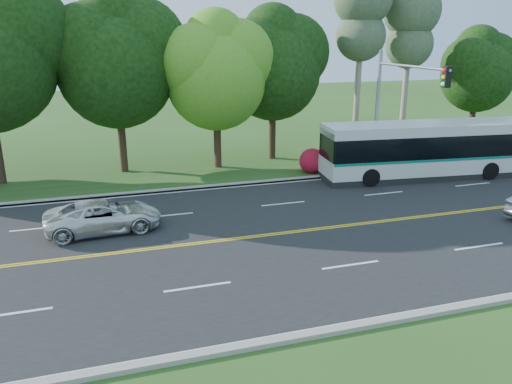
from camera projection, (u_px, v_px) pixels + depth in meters
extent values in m
plane|color=#2A4A18|center=(323.00, 229.00, 21.05)|extent=(120.00, 120.00, 0.00)
cube|color=black|center=(323.00, 229.00, 21.04)|extent=(60.00, 14.00, 0.02)
cube|color=gray|center=(269.00, 181.00, 27.54)|extent=(60.00, 0.30, 0.15)
cube|color=gray|center=(424.00, 314.00, 14.51)|extent=(60.00, 0.30, 0.15)
cube|color=#2A4A18|center=(259.00, 173.00, 29.23)|extent=(60.00, 4.00, 0.10)
cube|color=gold|center=(323.00, 229.00, 20.97)|extent=(57.00, 0.10, 0.00)
cube|color=gold|center=(322.00, 228.00, 21.11)|extent=(57.00, 0.10, 0.00)
cube|color=silver|center=(13.00, 313.00, 14.64)|extent=(2.20, 0.12, 0.00)
cube|color=silver|center=(198.00, 287.00, 16.17)|extent=(2.20, 0.12, 0.00)
cube|color=silver|center=(350.00, 265.00, 17.71)|extent=(2.20, 0.12, 0.00)
cube|color=silver|center=(479.00, 246.00, 19.25)|extent=(2.20, 0.12, 0.00)
cube|color=silver|center=(38.00, 228.00, 21.01)|extent=(2.20, 0.12, 0.00)
cube|color=silver|center=(169.00, 215.00, 22.55)|extent=(2.20, 0.12, 0.00)
cube|color=silver|center=(283.00, 204.00, 24.09)|extent=(2.20, 0.12, 0.00)
cube|color=silver|center=(384.00, 193.00, 25.62)|extent=(2.20, 0.12, 0.00)
cube|color=silver|center=(473.00, 184.00, 27.16)|extent=(2.20, 0.12, 0.00)
cube|color=silver|center=(271.00, 184.00, 27.28)|extent=(57.00, 0.12, 0.00)
cube|color=silver|center=(418.00, 310.00, 14.80)|extent=(57.00, 0.12, 0.00)
sphere|color=black|center=(15.00, 32.00, 25.48)|extent=(5.76, 5.76, 5.76)
cylinder|color=black|center=(122.00, 142.00, 29.34)|extent=(0.44, 0.44, 3.60)
sphere|color=black|center=(116.00, 70.00, 28.09)|extent=(6.60, 6.60, 6.60)
sphere|color=black|center=(141.00, 45.00, 28.38)|extent=(5.28, 5.28, 5.28)
sphere|color=black|center=(90.00, 49.00, 27.19)|extent=(4.95, 4.95, 4.95)
sphere|color=black|center=(114.00, 24.00, 27.73)|extent=(4.29, 4.29, 4.29)
cylinder|color=black|center=(217.00, 142.00, 30.02)|extent=(0.44, 0.44, 3.24)
sphere|color=#4F8B1C|center=(216.00, 80.00, 28.91)|extent=(5.80, 5.80, 5.80)
sphere|color=#4F8B1C|center=(236.00, 59.00, 29.20)|extent=(4.64, 4.64, 4.64)
sphere|color=#4F8B1C|center=(196.00, 63.00, 28.10)|extent=(4.35, 4.35, 4.35)
sphere|color=#4F8B1C|center=(215.00, 41.00, 28.64)|extent=(3.77, 3.77, 3.77)
cylinder|color=black|center=(272.00, 133.00, 32.47)|extent=(0.44, 0.44, 3.42)
sphere|color=black|center=(273.00, 73.00, 31.32)|extent=(6.00, 6.00, 6.00)
sphere|color=black|center=(292.00, 52.00, 31.60)|extent=(4.80, 4.80, 4.80)
sphere|color=black|center=(256.00, 56.00, 30.48)|extent=(4.50, 4.50, 4.50)
sphere|color=black|center=(273.00, 35.00, 31.03)|extent=(3.90, 3.90, 3.90)
cylinder|color=gray|center=(358.00, 80.00, 33.18)|extent=(0.40, 0.40, 9.80)
sphere|color=#3C5132|center=(361.00, 36.00, 32.33)|extent=(3.23, 3.23, 3.23)
cylinder|color=gray|center=(406.00, 83.00, 34.86)|extent=(0.40, 0.40, 9.10)
sphere|color=#3C5132|center=(409.00, 44.00, 34.07)|extent=(3.23, 3.23, 3.23)
sphere|color=#3C5132|center=(412.00, 10.00, 33.40)|extent=(3.80, 3.80, 3.80)
cylinder|color=black|center=(471.00, 122.00, 37.45)|extent=(0.44, 0.44, 3.06)
sphere|color=black|center=(477.00, 76.00, 36.44)|extent=(5.20, 5.20, 5.20)
sphere|color=black|center=(490.00, 61.00, 36.72)|extent=(4.16, 4.16, 4.16)
sphere|color=black|center=(469.00, 64.00, 35.69)|extent=(3.90, 3.90, 3.90)
sphere|color=black|center=(478.00, 48.00, 36.24)|extent=(3.38, 3.38, 3.38)
sphere|color=maroon|center=(312.00, 161.00, 29.13)|extent=(1.50, 1.50, 1.50)
sphere|color=maroon|center=(328.00, 160.00, 29.41)|extent=(1.50, 1.50, 1.50)
sphere|color=maroon|center=(343.00, 159.00, 29.68)|extent=(1.50, 1.50, 1.50)
sphere|color=maroon|center=(358.00, 158.00, 29.96)|extent=(1.50, 1.50, 1.50)
sphere|color=maroon|center=(373.00, 156.00, 30.24)|extent=(1.50, 1.50, 1.50)
sphere|color=maroon|center=(387.00, 155.00, 30.52)|extent=(1.50, 1.50, 1.50)
sphere|color=maroon|center=(402.00, 154.00, 30.80)|extent=(1.50, 1.50, 1.50)
sphere|color=maroon|center=(416.00, 153.00, 31.08)|extent=(1.50, 1.50, 1.50)
sphere|color=maroon|center=(429.00, 152.00, 31.36)|extent=(1.50, 1.50, 1.50)
cube|color=olive|center=(422.00, 165.00, 30.52)|extent=(3.50, 1.40, 0.40)
cylinder|color=gray|center=(377.00, 114.00, 28.45)|extent=(0.20, 0.20, 7.00)
cylinder|color=gray|center=(411.00, 66.00, 24.87)|extent=(0.14, 6.00, 0.14)
cube|color=black|center=(447.00, 77.00, 22.41)|extent=(0.32, 0.28, 0.95)
sphere|color=red|center=(444.00, 70.00, 22.27)|extent=(0.18, 0.18, 0.18)
sphere|color=yellow|center=(444.00, 77.00, 22.36)|extent=(0.18, 0.18, 0.18)
sphere|color=#19D833|center=(443.00, 84.00, 22.45)|extent=(0.18, 0.18, 0.18)
cube|color=silver|center=(425.00, 163.00, 28.37)|extent=(12.09, 3.73, 0.98)
cube|color=black|center=(427.00, 143.00, 28.03)|extent=(12.04, 3.77, 1.23)
cube|color=silver|center=(429.00, 128.00, 27.76)|extent=(12.09, 3.73, 0.55)
cube|color=#0B6755|center=(426.00, 155.00, 28.24)|extent=(12.04, 3.78, 0.14)
cube|color=black|center=(327.00, 146.00, 26.91)|extent=(0.30, 2.32, 1.69)
cube|color=#19E54C|center=(328.00, 129.00, 26.62)|extent=(0.21, 1.51, 0.22)
cube|color=black|center=(424.00, 174.00, 28.57)|extent=(12.08, 3.63, 0.35)
cylinder|color=black|center=(371.00, 178.00, 26.66)|extent=(1.01, 0.38, 0.99)
cylinder|color=black|center=(354.00, 166.00, 28.88)|extent=(1.01, 0.38, 0.99)
cylinder|color=black|center=(490.00, 171.00, 27.98)|extent=(1.01, 0.38, 0.99)
cylinder|color=black|center=(465.00, 161.00, 30.19)|extent=(1.01, 0.38, 0.99)
imported|color=silver|center=(104.00, 216.00, 20.59)|extent=(4.82, 2.49, 1.30)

